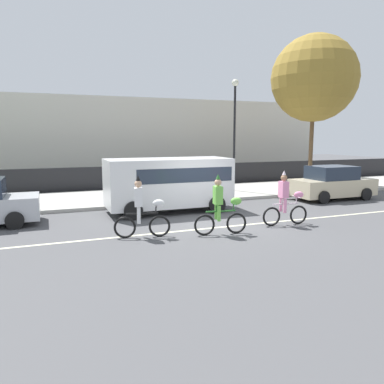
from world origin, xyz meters
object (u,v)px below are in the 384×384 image
at_px(parade_cyclist_zebra, 142,211).
at_px(parked_van_white, 170,181).
at_px(parade_cyclist_lime, 221,208).
at_px(parked_car_beige, 332,183).
at_px(parade_cyclist_pink, 286,201).
at_px(street_lamp_post, 235,119).

distance_m(parade_cyclist_zebra, parked_van_white, 4.07).
bearing_deg(parade_cyclist_lime, parked_car_beige, 26.84).
distance_m(parade_cyclist_zebra, parade_cyclist_pink, 5.02).
bearing_deg(parked_car_beige, parade_cyclist_zebra, -161.40).
bearing_deg(parked_van_white, parade_cyclist_zebra, -120.16).
relative_size(parade_cyclist_zebra, parked_van_white, 0.38).
relative_size(parade_cyclist_zebra, parade_cyclist_pink, 1.00).
height_order(parked_car_beige, street_lamp_post, street_lamp_post).
distance_m(parade_cyclist_zebra, parked_car_beige, 10.94).
xyz_separation_m(parade_cyclist_zebra, street_lamp_post, (6.78, 7.00, 3.15)).
distance_m(parade_cyclist_zebra, parade_cyclist_lime, 2.44).
relative_size(parade_cyclist_zebra, parade_cyclist_lime, 1.00).
bearing_deg(parade_cyclist_lime, street_lamp_post, 59.75).
height_order(parade_cyclist_zebra, parade_cyclist_lime, same).
relative_size(parade_cyclist_lime, parade_cyclist_pink, 1.00).
distance_m(parade_cyclist_lime, parked_car_beige, 8.95).
bearing_deg(street_lamp_post, parade_cyclist_zebra, -134.10).
bearing_deg(parade_cyclist_zebra, parade_cyclist_lime, -13.13).
bearing_deg(parade_cyclist_pink, parade_cyclist_zebra, 177.33).
bearing_deg(parade_cyclist_zebra, parked_car_beige, 18.60).
relative_size(parked_van_white, parked_car_beige, 1.22).
relative_size(parade_cyclist_zebra, parked_car_beige, 0.47).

